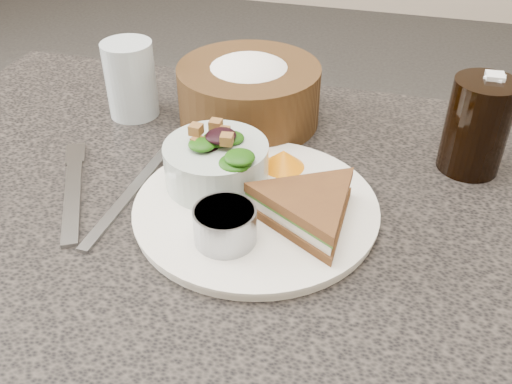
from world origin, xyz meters
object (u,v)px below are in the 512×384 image
object	(u,v)px
cola_glass	(478,122)
bread_basket	(249,85)
dressing_ramekin	(225,225)
water_glass	(131,79)
dinner_plate	(256,209)
sandwich	(309,209)
salad_bowl	(216,157)

from	to	relation	value
cola_glass	bread_basket	bearing A→B (deg)	172.05
dressing_ramekin	water_glass	size ratio (longest dim) A/B	0.60
dinner_plate	sandwich	xyz separation A→B (m)	(0.06, -0.02, 0.03)
bread_basket	cola_glass	xyz separation A→B (m)	(0.31, -0.04, 0.01)
cola_glass	water_glass	world-z (taller)	cola_glass
dinner_plate	sandwich	bearing A→B (deg)	-14.34
bread_basket	water_glass	world-z (taller)	bread_basket
dinner_plate	water_glass	world-z (taller)	water_glass
dinner_plate	salad_bowl	size ratio (longest dim) A/B	2.24
bread_basket	water_glass	size ratio (longest dim) A/B	1.83
salad_bowl	dressing_ramekin	distance (m)	0.11
bread_basket	dressing_ramekin	bearing A→B (deg)	-78.90
dinner_plate	dressing_ramekin	world-z (taller)	dressing_ramekin
dressing_ramekin	water_glass	bearing A→B (deg)	131.86
salad_bowl	water_glass	distance (m)	0.24
dressing_ramekin	bread_basket	xyz separation A→B (m)	(-0.05, 0.28, 0.03)
dinner_plate	sandwich	size ratio (longest dim) A/B	1.88
cola_glass	sandwich	bearing A→B (deg)	-133.41
sandwich	cola_glass	bearing A→B (deg)	77.30
dressing_ramekin	cola_glass	bearing A→B (deg)	42.92
salad_bowl	bread_basket	size ratio (longest dim) A/B	0.61
dinner_plate	bread_basket	bearing A→B (deg)	108.25
salad_bowl	dressing_ramekin	xyz separation A→B (m)	(0.04, -0.10, -0.02)
salad_bowl	cola_glass	xyz separation A→B (m)	(0.30, 0.14, 0.02)
dinner_plate	dressing_ramekin	size ratio (longest dim) A/B	4.19
sandwich	bread_basket	size ratio (longest dim) A/B	0.73
bread_basket	cola_glass	distance (m)	0.31
cola_glass	water_glass	xyz separation A→B (m)	(-0.48, 0.02, -0.01)
water_glass	bread_basket	bearing A→B (deg)	8.54
dressing_ramekin	bread_basket	distance (m)	0.28
sandwich	water_glass	xyz separation A→B (m)	(-0.31, 0.20, 0.02)
dressing_ramekin	cola_glass	distance (m)	0.35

